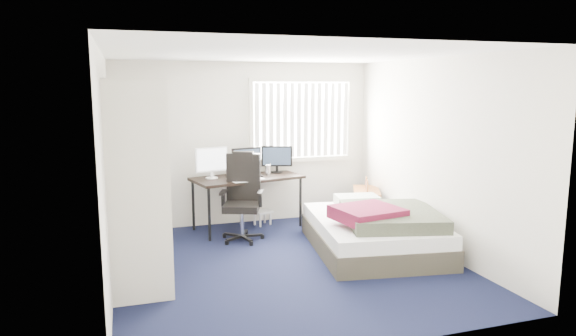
{
  "coord_description": "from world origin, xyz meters",
  "views": [
    {
      "loc": [
        -1.83,
        -5.65,
        2.16
      ],
      "look_at": [
        0.14,
        0.4,
        1.12
      ],
      "focal_mm": 32.0,
      "sensor_mm": 36.0,
      "label": 1
    }
  ],
  "objects_px": {
    "office_chair": "(243,206)",
    "bed": "(375,230)",
    "desk": "(247,175)",
    "nightstand": "(366,194)"
  },
  "relations": [
    {
      "from": "office_chair",
      "to": "bed",
      "type": "height_order",
      "value": "office_chair"
    },
    {
      "from": "desk",
      "to": "nightstand",
      "type": "bearing_deg",
      "value": -10.68
    },
    {
      "from": "nightstand",
      "to": "bed",
      "type": "distance_m",
      "value": 1.35
    },
    {
      "from": "office_chair",
      "to": "nightstand",
      "type": "relative_size",
      "value": 1.39
    },
    {
      "from": "nightstand",
      "to": "bed",
      "type": "relative_size",
      "value": 0.4
    },
    {
      "from": "desk",
      "to": "bed",
      "type": "xyz_separation_m",
      "value": [
        1.33,
        -1.59,
        -0.53
      ]
    },
    {
      "from": "desk",
      "to": "nightstand",
      "type": "relative_size",
      "value": 1.97
    },
    {
      "from": "desk",
      "to": "office_chair",
      "type": "relative_size",
      "value": 1.42
    },
    {
      "from": "bed",
      "to": "nightstand",
      "type": "bearing_deg",
      "value": 68.34
    },
    {
      "from": "desk",
      "to": "nightstand",
      "type": "height_order",
      "value": "desk"
    }
  ]
}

